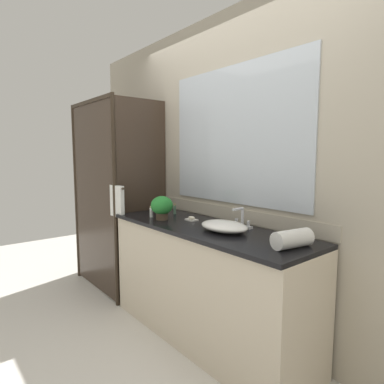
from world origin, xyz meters
TOP-DOWN VIEW (x-y plane):
  - ground_plane at (0.00, 0.00)m, footprint 8.00×8.00m
  - wall_back_with_mirror at (0.00, 0.34)m, footprint 4.40×0.06m
  - vanity_cabinet at (0.00, 0.01)m, footprint 1.80×0.58m
  - shower_enclosure at (-1.28, -0.19)m, footprint 1.20×0.59m
  - sink_basin at (0.21, -0.00)m, footprint 0.38×0.27m
  - faucet at (0.21, 0.19)m, footprint 0.17×0.13m
  - potted_plant at (-0.42, -0.11)m, footprint 0.19×0.19m
  - soap_dish at (-0.23, 0.06)m, footprint 0.10×0.07m
  - amenity_bottle_lotion at (-0.56, 0.13)m, footprint 0.03×0.03m
  - amenity_bottle_conditioner at (-0.57, -0.12)m, footprint 0.03×0.03m
  - rolled_towel_near_edge at (0.76, 0.01)m, footprint 0.15×0.27m

SIDE VIEW (x-z plane):
  - ground_plane at x=0.00m, z-range 0.00..0.00m
  - vanity_cabinet at x=0.00m, z-range 0.00..0.90m
  - soap_dish at x=-0.23m, z-range 0.90..0.93m
  - sink_basin at x=0.21m, z-range 0.90..0.97m
  - amenity_bottle_lotion at x=-0.56m, z-range 0.90..0.99m
  - amenity_bottle_conditioner at x=-0.57m, z-range 0.90..0.99m
  - faucet at x=0.21m, z-range 0.87..1.03m
  - rolled_towel_near_edge at x=0.76m, z-range 0.90..1.01m
  - potted_plant at x=-0.42m, z-range 0.91..1.11m
  - shower_enclosure at x=-1.28m, z-range 0.03..2.03m
  - wall_back_with_mirror at x=0.00m, z-range 0.01..2.61m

